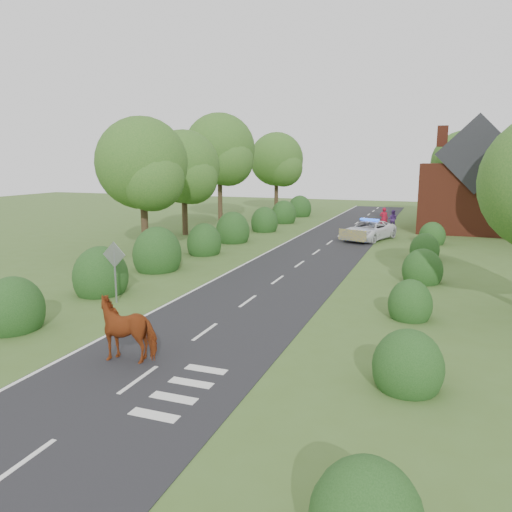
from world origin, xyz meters
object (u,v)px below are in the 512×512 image
at_px(cow, 129,332).
at_px(pedestrian_purple, 393,219).
at_px(police_van, 369,230).
at_px(pedestrian_red, 384,219).
at_px(road_sign, 115,263).

xyz_separation_m(cow, pedestrian_purple, (4.55, 32.08, 0.02)).
distance_m(cow, pedestrian_purple, 32.40).
height_order(police_van, pedestrian_purple, pedestrian_purple).
bearing_deg(pedestrian_red, police_van, 84.43).
xyz_separation_m(cow, police_van, (3.53, 25.05, -0.07)).
bearing_deg(cow, pedestrian_purple, 158.35).
distance_m(pedestrian_red, pedestrian_purple, 1.14).
relative_size(pedestrian_red, pedestrian_purple, 1.17).
bearing_deg(cow, pedestrian_red, 159.28).
bearing_deg(pedestrian_purple, road_sign, 83.39).
distance_m(road_sign, cow, 6.19).
height_order(road_sign, pedestrian_red, road_sign).
bearing_deg(cow, road_sign, -154.22).
bearing_deg(pedestrian_red, road_sign, 71.50).
distance_m(road_sign, pedestrian_purple, 28.62).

